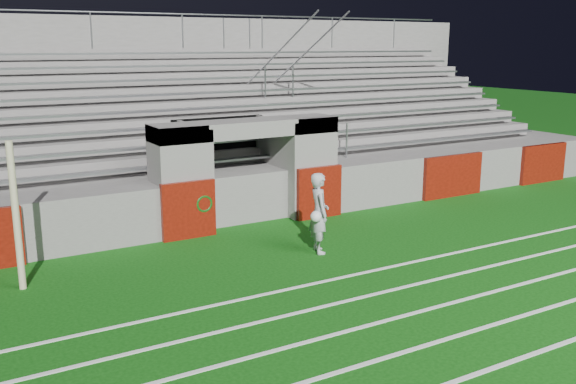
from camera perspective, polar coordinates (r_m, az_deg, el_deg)
ground at (r=13.49m, az=3.14°, el=-6.15°), size 90.00×90.00×0.00m
field_post at (r=12.59m, az=-23.02°, el=-2.02°), size 0.13×0.13×2.77m
field_markings at (r=10.04m, az=19.51°, el=-13.93°), size 28.00×8.09×0.01m
stadium_structure at (r=20.09m, az=-9.43°, el=4.46°), size 26.00×8.48×5.42m
goalkeeper_with_ball at (r=13.80m, az=2.77°, el=-1.88°), size 0.61×0.73×1.76m
hose_coil at (r=15.12m, az=-7.51°, el=-1.20°), size 0.56×0.14×0.57m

